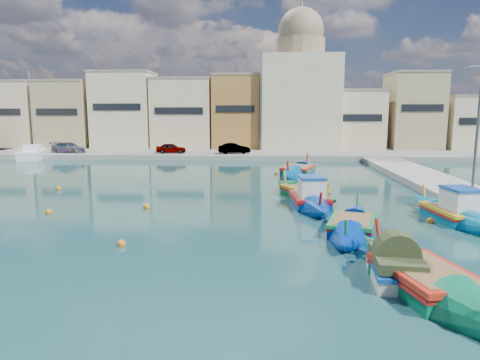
% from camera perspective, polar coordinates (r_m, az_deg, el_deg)
% --- Properties ---
extents(ground, '(160.00, 160.00, 0.00)m').
position_cam_1_polar(ground, '(20.65, -12.26, -6.37)').
color(ground, '#13363A').
rests_on(ground, ground).
extents(north_quay, '(80.00, 8.00, 0.60)m').
position_cam_1_polar(north_quay, '(51.69, -2.68, 3.38)').
color(north_quay, gray).
rests_on(north_quay, ground).
extents(north_townhouses, '(83.20, 7.87, 10.19)m').
position_cam_1_polar(north_townhouses, '(58.51, 4.66, 8.63)').
color(north_townhouses, beige).
rests_on(north_townhouses, ground).
extents(church_block, '(10.00, 10.00, 19.10)m').
position_cam_1_polar(church_block, '(59.38, 7.97, 11.88)').
color(church_block, beige).
rests_on(church_block, ground).
extents(quay_street_lamp, '(1.18, 0.16, 8.00)m').
position_cam_1_polar(quay_street_lamp, '(27.84, 28.98, 5.71)').
color(quay_street_lamp, '#595B60').
rests_on(quay_street_lamp, ground).
extents(parked_cars, '(24.07, 2.72, 1.23)m').
position_cam_1_polar(parked_cars, '(51.88, -12.79, 4.20)').
color(parked_cars, '#4C1919').
rests_on(parked_cars, north_quay).
extents(luzzu_turquoise_cabin, '(3.02, 8.68, 2.73)m').
position_cam_1_polar(luzzu_turquoise_cabin, '(24.08, 26.63, -4.12)').
color(luzzu_turquoise_cabin, '#006F9B').
rests_on(luzzu_turquoise_cabin, ground).
extents(luzzu_blue_cabin, '(2.59, 8.00, 2.78)m').
position_cam_1_polar(luzzu_blue_cabin, '(25.09, 9.31, -2.74)').
color(luzzu_blue_cabin, '#00389F').
rests_on(luzzu_blue_cabin, ground).
extents(luzzu_cyan_mid, '(5.06, 9.67, 2.79)m').
position_cam_1_polar(luzzu_cyan_mid, '(37.42, 7.76, 1.12)').
color(luzzu_cyan_mid, '#005197').
rests_on(luzzu_cyan_mid, ground).
extents(luzzu_green, '(4.96, 7.61, 2.37)m').
position_cam_1_polar(luzzu_green, '(27.74, 8.54, -1.76)').
color(luzzu_green, '#0A6F32').
rests_on(luzzu_green, ground).
extents(luzzu_blue_south, '(4.00, 8.25, 2.32)m').
position_cam_1_polar(luzzu_blue_south, '(20.24, 14.70, -6.06)').
color(luzzu_blue_south, '#002FA6').
rests_on(luzzu_blue_south, ground).
extents(luzzu_cyan_south, '(4.10, 8.70, 2.62)m').
position_cam_1_polar(luzzu_cyan_south, '(14.51, 23.53, -12.48)').
color(luzzu_cyan_south, '#0A7048').
rests_on(luzzu_cyan_south, ground).
extents(tender_near, '(1.82, 2.99, 1.41)m').
position_cam_1_polar(tender_near, '(15.03, 20.03, -10.89)').
color(tender_near, beige).
rests_on(tender_near, ground).
extents(yacht_north, '(4.32, 8.46, 10.88)m').
position_cam_1_polar(yacht_north, '(57.12, -25.38, 3.19)').
color(yacht_north, white).
rests_on(yacht_north, ground).
extents(mooring_buoys, '(23.03, 21.49, 0.36)m').
position_cam_1_polar(mooring_buoys, '(25.88, -7.62, -2.92)').
color(mooring_buoys, orange).
rests_on(mooring_buoys, ground).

